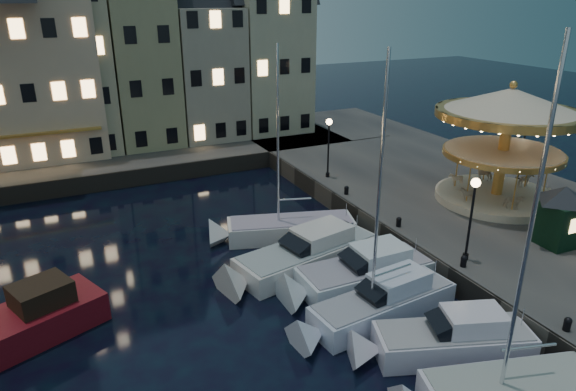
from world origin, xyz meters
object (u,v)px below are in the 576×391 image
bollard_d (346,190)px  streetlamp_b (472,208)px  bollard_b (464,261)px  streetlamp_d (524,143)px  motorboat_d (358,275)px  motorboat_b (442,342)px  motorboat_c (376,306)px  streetlamp_c (329,139)px  ticket_kiosk (563,205)px  red_fishing_boat (13,330)px  bollard_c (399,221)px  carousel (507,124)px  motorboat_f (281,230)px  bollard_a (567,323)px  motorboat_e (302,257)px

bollard_d → streetlamp_b: bearing=-86.6°
bollard_d → bollard_b: bearing=-90.0°
streetlamp_d → motorboat_d: bearing=-162.5°
motorboat_b → motorboat_c: motorboat_c is taller
streetlamp_b → streetlamp_c: 13.50m
motorboat_b → motorboat_d: 5.76m
motorboat_b → ticket_kiosk: (10.11, 3.17, 2.78)m
motorboat_c → red_fishing_boat: (-14.18, 4.87, 0.02)m
bollard_c → motorboat_d: size_ratio=0.07×
bollard_d → ticket_kiosk: size_ratio=0.16×
bollard_d → carousel: size_ratio=0.07×
streetlamp_b → motorboat_f: (-5.99, 8.38, -3.49)m
red_fishing_boat → ticket_kiosk: size_ratio=2.21×
bollard_c → motorboat_b: (-4.09, -8.36, -0.96)m
bollard_c → motorboat_b: motorboat_b is taller
streetlamp_c → motorboat_b: 18.29m
bollard_c → carousel: bearing=4.2°
bollard_b → motorboat_d: 5.01m
bollard_b → carousel: bearing=35.3°
motorboat_b → red_fishing_boat: size_ratio=0.90×
streetlamp_b → red_fishing_boat: bearing=168.3°
bollard_c → red_fishing_boat: 19.28m
bollard_a → bollard_d: bearing=90.0°
streetlamp_b → bollard_b: (-0.60, -0.50, -2.41)m
bollard_b → bollard_c: 5.00m
streetlamp_c → red_fishing_boat: (-19.86, -9.39, -3.32)m
streetlamp_c → motorboat_b: (-4.69, -17.36, -3.38)m
bollard_b → ticket_kiosk: size_ratio=0.16×
streetlamp_b → streetlamp_d: 13.29m
bollard_b → bollard_c: size_ratio=1.00×
motorboat_d → motorboat_e: bearing=119.7°
motorboat_e → red_fishing_boat: bearing=-177.3°
streetlamp_b → bollard_b: 2.54m
streetlamp_d → motorboat_c: (-16.97, -7.76, -3.34)m
bollard_a → carousel: size_ratio=0.07×
motorboat_d → carousel: bearing=14.6°
carousel → streetlamp_d: bearing=25.6°
streetlamp_d → motorboat_f: size_ratio=0.37×
motorboat_e → carousel: carousel is taller
red_fishing_boat → motorboat_c: bearing=-19.0°
streetlamp_c → motorboat_c: 15.71m
motorboat_c → motorboat_e: size_ratio=1.17×
streetlamp_b → streetlamp_d: same height
bollard_b → motorboat_e: 7.95m
streetlamp_b → bollard_b: bearing=-140.2°
ticket_kiosk → carousel: bearing=72.1°
bollard_a → motorboat_e: (-5.90, 10.74, -0.96)m
motorboat_e → motorboat_c: bearing=-81.4°
motorboat_c → ticket_kiosk: motorboat_c is taller
bollard_a → streetlamp_d: bearing=47.5°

